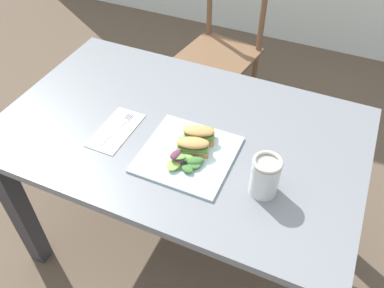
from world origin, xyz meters
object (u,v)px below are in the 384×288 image
object	(u,v)px
chair_wooden_far	(221,52)
sandwich_half_front	(193,146)
mason_jar_iced_tea	(265,178)
fork_on_napkin	(119,127)
sandwich_half_back	(199,134)
plate_lunch	(187,155)
dining_table	(180,154)

from	to	relation	value
chair_wooden_far	sandwich_half_front	distance (m)	1.17
sandwich_half_front	mason_jar_iced_tea	world-z (taller)	mason_jar_iced_tea
fork_on_napkin	sandwich_half_back	bearing A→B (deg)	9.40
plate_lunch	mason_jar_iced_tea	world-z (taller)	mason_jar_iced_tea
chair_wooden_far	plate_lunch	size ratio (longest dim) A/B	2.92
mason_jar_iced_tea	fork_on_napkin	bearing A→B (deg)	173.08
sandwich_half_front	fork_on_napkin	world-z (taller)	sandwich_half_front
plate_lunch	sandwich_half_front	distance (m)	0.04
dining_table	fork_on_napkin	xyz separation A→B (m)	(-0.20, -0.08, 0.13)
chair_wooden_far	plate_lunch	bearing A→B (deg)	-75.55
plate_lunch	sandwich_half_back	xyz separation A→B (m)	(0.01, 0.08, 0.03)
sandwich_half_back	fork_on_napkin	world-z (taller)	sandwich_half_back
plate_lunch	fork_on_napkin	bearing A→B (deg)	174.25
dining_table	plate_lunch	world-z (taller)	plate_lunch
chair_wooden_far	plate_lunch	distance (m)	1.17
fork_on_napkin	dining_table	bearing A→B (deg)	22.43
sandwich_half_front	fork_on_napkin	bearing A→B (deg)	177.52
sandwich_half_front	mason_jar_iced_tea	bearing A→B (deg)	-11.89
dining_table	mason_jar_iced_tea	bearing A→B (deg)	-23.13
fork_on_napkin	mason_jar_iced_tea	world-z (taller)	mason_jar_iced_tea
sandwich_half_front	plate_lunch	bearing A→B (deg)	-130.92
dining_table	mason_jar_iced_tea	distance (m)	0.42
dining_table	fork_on_napkin	size ratio (longest dim) A/B	6.95
plate_lunch	sandwich_half_back	distance (m)	0.08
dining_table	plate_lunch	distance (m)	0.19
dining_table	chair_wooden_far	bearing A→B (deg)	101.65
sandwich_half_front	mason_jar_iced_tea	distance (m)	0.26
plate_lunch	sandwich_half_back	size ratio (longest dim) A/B	2.51
sandwich_half_back	sandwich_half_front	bearing A→B (deg)	-85.73
dining_table	mason_jar_iced_tea	world-z (taller)	mason_jar_iced_tea
chair_wooden_far	sandwich_half_back	size ratio (longest dim) A/B	7.33
dining_table	sandwich_half_front	bearing A→B (deg)	-45.79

